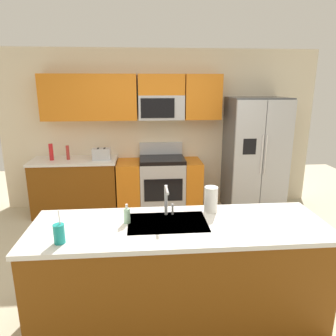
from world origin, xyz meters
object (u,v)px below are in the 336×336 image
object	(u,v)px
bottle_red	(51,152)
paper_towel_roll	(211,199)
range_oven	(160,185)
drink_cup_teal	(59,234)
soap_dispenser	(127,215)
pepper_mill	(68,153)
sink_faucet	(167,198)
refrigerator	(255,155)
toaster	(102,154)

from	to	relation	value
bottle_red	paper_towel_roll	distance (m)	3.00
range_oven	paper_towel_roll	size ratio (longest dim) A/B	5.67
bottle_red	drink_cup_teal	bearing A→B (deg)	-73.89
range_oven	soap_dispenser	world-z (taller)	range_oven
pepper_mill	sink_faucet	xyz separation A→B (m)	(1.38, -2.30, 0.06)
range_oven	sink_faucet	bearing A→B (deg)	-91.56
paper_towel_roll	range_oven	bearing A→B (deg)	98.95
refrigerator	toaster	size ratio (longest dim) A/B	6.61
toaster	bottle_red	size ratio (longest dim) A/B	1.08
range_oven	paper_towel_roll	distance (m)	2.34
range_oven	drink_cup_teal	distance (m)	2.93
refrigerator	pepper_mill	bearing A→B (deg)	178.67
range_oven	drink_cup_teal	world-z (taller)	drink_cup_teal
paper_towel_roll	refrigerator	bearing A→B (deg)	61.02
toaster	soap_dispenser	xyz separation A→B (m)	(0.50, -2.37, -0.02)
refrigerator	paper_towel_roll	distance (m)	2.48
drink_cup_teal	refrigerator	bearing A→B (deg)	47.31
drink_cup_teal	soap_dispenser	distance (m)	0.58
range_oven	sink_faucet	distance (m)	2.38
range_oven	drink_cup_teal	xyz separation A→B (m)	(-0.90, -2.73, 0.53)
refrigerator	paper_towel_roll	bearing A→B (deg)	-118.98
drink_cup_teal	paper_towel_roll	bearing A→B (deg)	21.59
refrigerator	soap_dispenser	xyz separation A→B (m)	(-1.97, -2.35, 0.04)
pepper_mill	bottle_red	size ratio (longest dim) A/B	0.85
soap_dispenser	pepper_mill	bearing A→B (deg)	112.97
range_oven	pepper_mill	world-z (taller)	pepper_mill
bottle_red	paper_towel_roll	size ratio (longest dim) A/B	1.08
toaster	drink_cup_teal	world-z (taller)	drink_cup_teal
bottle_red	drink_cup_teal	xyz separation A→B (m)	(0.78, -2.70, -0.05)
paper_towel_roll	soap_dispenser	bearing A→B (deg)	-166.63
range_oven	pepper_mill	xyz separation A→B (m)	(-1.44, -0.00, 0.57)
sink_faucet	soap_dispenser	bearing A→B (deg)	-161.33
bottle_red	sink_faucet	bearing A→B (deg)	-54.45
range_oven	toaster	bearing A→B (deg)	-176.70
bottle_red	drink_cup_teal	size ratio (longest dim) A/B	0.96
refrigerator	bottle_red	xyz separation A→B (m)	(-3.23, 0.04, 0.10)
pepper_mill	sink_faucet	bearing A→B (deg)	-59.06
bottle_red	pepper_mill	bearing A→B (deg)	6.43
range_oven	refrigerator	xyz separation A→B (m)	(1.55, -0.07, 0.48)
toaster	pepper_mill	xyz separation A→B (m)	(-0.53, 0.05, 0.02)
sink_faucet	bottle_red	bearing A→B (deg)	125.55
pepper_mill	bottle_red	distance (m)	0.25
pepper_mill	soap_dispenser	distance (m)	2.62
toaster	pepper_mill	bearing A→B (deg)	174.59
soap_dispenser	paper_towel_roll	world-z (taller)	paper_towel_roll
refrigerator	paper_towel_roll	size ratio (longest dim) A/B	7.71
sink_faucet	soap_dispenser	distance (m)	0.39
range_oven	soap_dispenser	distance (m)	2.51
pepper_mill	bottle_red	world-z (taller)	bottle_red
toaster	sink_faucet	xyz separation A→B (m)	(0.85, -2.25, 0.08)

